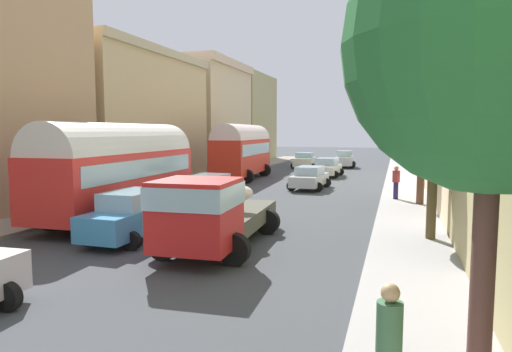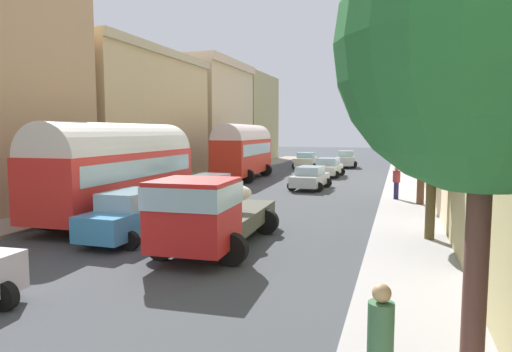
{
  "view_description": "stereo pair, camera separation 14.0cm",
  "coord_description": "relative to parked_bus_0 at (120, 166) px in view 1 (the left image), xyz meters",
  "views": [
    {
      "loc": [
        6.75,
        -0.83,
        3.7
      ],
      "look_at": [
        0.0,
        21.06,
        1.44
      ],
      "focal_mm": 32.07,
      "sensor_mm": 36.0,
      "label": 1
    },
    {
      "loc": [
        6.88,
        -0.79,
        3.7
      ],
      "look_at": [
        0.0,
        21.06,
        1.44
      ],
      "focal_mm": 32.07,
      "sensor_mm": 36.0,
      "label": 2
    }
  ],
  "objects": [
    {
      "name": "cargo_truck_0",
      "position": [
        5.93,
        -4.16,
        -0.96
      ],
      "size": [
        3.2,
        6.79,
        2.37
      ],
      "color": "red",
      "rests_on": "ground"
    },
    {
      "name": "roadside_tree_1",
      "position": [
        12.4,
        -0.85,
        1.56
      ],
      "size": [
        3.21,
        3.21,
        5.39
      ],
      "color": "brown",
      "rests_on": "ground"
    },
    {
      "name": "roadside_tree_0",
      "position": [
        12.4,
        -10.21,
        2.59
      ],
      "size": [
        3.89,
        3.89,
        6.76
      ],
      "color": "brown",
      "rests_on": "ground"
    },
    {
      "name": "pedestrian_0",
      "position": [
        11.23,
        -11.25,
        -1.12
      ],
      "size": [
        0.32,
        0.32,
        1.88
      ],
      "color": "#57434E",
      "rests_on": "ground"
    },
    {
      "name": "car_6",
      "position": [
        2.55,
        27.73,
        -1.42
      ],
      "size": [
        2.48,
        3.76,
        1.57
      ],
      "color": "beige",
      "rests_on": "ground"
    },
    {
      "name": "parked_bus_1",
      "position": [
        -0.05,
        16.31,
        0.13
      ],
      "size": [
        3.46,
        8.83,
        4.21
      ],
      "color": "red",
      "rests_on": "ground"
    },
    {
      "name": "car_5",
      "position": [
        2.49,
        3.76,
        -1.42
      ],
      "size": [
        2.41,
        3.81,
        1.58
      ],
      "color": "#29252C",
      "rests_on": "ground"
    },
    {
      "name": "building_left_2",
      "position": [
        -6.03,
        11.68,
        2.48
      ],
      "size": [
        4.46,
        13.95,
        9.32
      ],
      "color": "tan",
      "rests_on": "ground"
    },
    {
      "name": "car_0",
      "position": [
        5.99,
        11.89,
        -1.47
      ],
      "size": [
        2.41,
        4.19,
        1.45
      ],
      "color": "silver",
      "rests_on": "ground"
    },
    {
      "name": "building_left_4",
      "position": [
        -6.84,
        36.61,
        3.02
      ],
      "size": [
        5.68,
        10.7,
        10.46
      ],
      "color": "tan",
      "rests_on": "ground"
    },
    {
      "name": "car_1",
      "position": [
        5.88,
        20.23,
        -1.45
      ],
      "size": [
        2.46,
        4.23,
        1.52
      ],
      "color": "silver",
      "rests_on": "ground"
    },
    {
      "name": "building_right_2",
      "position": [
        15.68,
        6.71,
        2.35
      ],
      "size": [
        5.35,
        13.37,
        9.13
      ],
      "color": "beige",
      "rests_on": "ground"
    },
    {
      "name": "building_right_3",
      "position": [
        15.4,
        20.86,
        2.96
      ],
      "size": [
        4.79,
        14.01,
        10.33
      ],
      "color": "beige",
      "rests_on": "ground"
    },
    {
      "name": "building_left_3",
      "position": [
        -6.93,
        25.24,
        3.06
      ],
      "size": [
        6.45,
        11.31,
        10.47
      ],
      "color": "beige",
      "rests_on": "ground"
    },
    {
      "name": "parked_bus_0",
      "position": [
        0.0,
        0.0,
        0.0
      ],
      "size": [
        3.58,
        9.62,
        4.03
      ],
      "color": "red",
      "rests_on": "ground"
    },
    {
      "name": "car_2",
      "position": [
        6.17,
        30.15,
        -1.37
      ],
      "size": [
        2.42,
        3.79,
        1.7
      ],
      "color": "silver",
      "rests_on": "ground"
    },
    {
      "name": "pedestrian_1",
      "position": [
        11.26,
        8.08,
        -1.14
      ],
      "size": [
        0.53,
        0.53,
        1.88
      ],
      "color": "#282250",
      "rests_on": "ground"
    },
    {
      "name": "ground_plane",
      "position": [
        4.5,
        11.03,
        -2.21
      ],
      "size": [
        154.0,
        154.0,
        0.0
      ],
      "primitive_type": "plane",
      "color": "#404348"
    },
    {
      "name": "car_4",
      "position": [
        2.7,
        -3.32,
        -1.38
      ],
      "size": [
        2.25,
        4.29,
        1.67
      ],
      "color": "#4091CB",
      "rests_on": "ground"
    },
    {
      "name": "roadside_tree_2",
      "position": [
        12.4,
        6.68,
        2.38
      ],
      "size": [
        3.74,
        3.74,
        6.48
      ],
      "color": "brown",
      "rests_on": "ground"
    },
    {
      "name": "sidewalk_left",
      "position": [
        -2.75,
        11.03,
        -2.14
      ],
      "size": [
        2.5,
        70.0,
        0.14
      ],
      "primitive_type": "cube",
      "color": "gray",
      "rests_on": "ground"
    },
    {
      "name": "sidewalk_right",
      "position": [
        11.75,
        11.03,
        -2.14
      ],
      "size": [
        2.5,
        70.0,
        0.14
      ],
      "primitive_type": "cube",
      "color": "#A7A1A3",
      "rests_on": "ground"
    }
  ]
}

